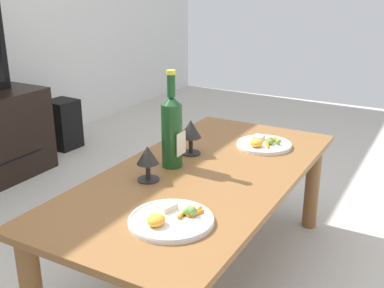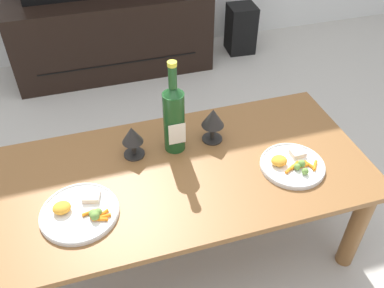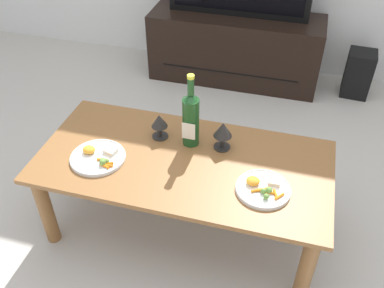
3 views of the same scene
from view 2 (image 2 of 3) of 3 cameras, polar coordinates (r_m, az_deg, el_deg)
name	(u,v)px [view 2 (image 2 of 3)]	position (r m, az deg, el deg)	size (l,w,h in m)	color
ground_plane	(186,244)	(1.90, -0.89, -13.73)	(6.40, 6.40, 0.00)	#B7B2A8
dining_table	(185,184)	(1.60, -1.03, -5.55)	(1.40, 0.68, 0.47)	brown
tv_stand	(113,35)	(2.98, -10.94, 14.64)	(1.33, 0.44, 0.53)	black
floor_speaker	(241,29)	(3.25, 6.79, 15.59)	(0.20, 0.20, 0.36)	black
wine_bottle	(173,117)	(1.54, -2.62, 3.83)	(0.08, 0.08, 0.38)	#19471E
goblet_left	(132,137)	(1.56, -8.29, 1.00)	(0.08, 0.08, 0.13)	black
goblet_right	(213,119)	(1.61, 2.92, 3.45)	(0.09, 0.09, 0.15)	black
dinner_plate_left	(80,212)	(1.44, -15.26, -9.05)	(0.26, 0.26, 0.05)	white
dinner_plate_right	(292,165)	(1.59, 13.71, -2.78)	(0.24, 0.24, 0.05)	white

